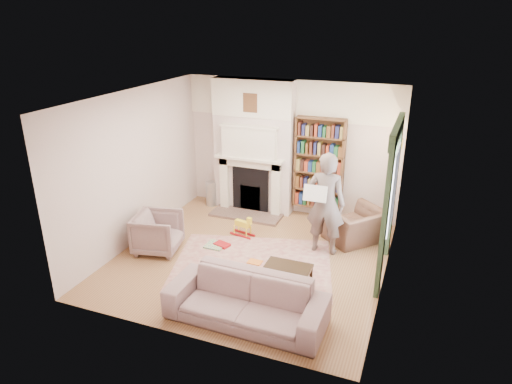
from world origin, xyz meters
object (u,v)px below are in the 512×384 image
at_px(coffee_table, 287,280).
at_px(sofa, 246,300).
at_px(man_reading, 326,204).
at_px(rocking_horse, 242,226).
at_px(paraffin_heater, 211,193).
at_px(armchair_reading, 355,225).
at_px(armchair_left, 158,232).
at_px(bookcase, 319,164).

bearing_deg(coffee_table, sofa, -111.24).
bearing_deg(man_reading, rocking_horse, -2.89).
bearing_deg(rocking_horse, paraffin_heater, 148.71).
xyz_separation_m(armchair_reading, paraffin_heater, (-3.27, 0.60, -0.04)).
height_order(armchair_reading, rocking_horse, armchair_reading).
distance_m(sofa, rocking_horse, 2.61).
relative_size(armchair_left, coffee_table, 1.12).
bearing_deg(armchair_left, coffee_table, -112.27).
bearing_deg(sofa, armchair_reading, 72.45).
bearing_deg(armchair_reading, paraffin_heater, -58.92).
bearing_deg(man_reading, paraffin_heater, -24.34).
height_order(armchair_reading, paraffin_heater, armchair_reading).
relative_size(bookcase, coffee_table, 2.64).
height_order(bookcase, man_reading, bookcase).
distance_m(armchair_reading, sofa, 3.11).
height_order(sofa, man_reading, man_reading).
relative_size(armchair_reading, coffee_table, 1.40).
bearing_deg(rocking_horse, sofa, -54.33).
xyz_separation_m(armchair_left, man_reading, (2.78, 1.03, 0.57)).
distance_m(man_reading, paraffin_heater, 3.14).
bearing_deg(armchair_reading, sofa, 22.89).
height_order(man_reading, coffee_table, man_reading).
height_order(armchair_reading, sofa, sofa).
distance_m(bookcase, rocking_horse, 2.02).
relative_size(sofa, coffee_table, 3.16).
xyz_separation_m(bookcase, armchair_reading, (0.92, -0.82, -0.86)).
distance_m(armchair_reading, coffee_table, 2.20).
height_order(man_reading, paraffin_heater, man_reading).
height_order(armchair_left, paraffin_heater, armchair_left).
bearing_deg(coffee_table, rocking_horse, 131.92).
xyz_separation_m(man_reading, paraffin_heater, (-2.82, 1.20, -0.65)).
xyz_separation_m(bookcase, man_reading, (0.47, -1.42, -0.25)).
relative_size(coffee_table, rocking_horse, 1.49).
distance_m(armchair_left, sofa, 2.59).
xyz_separation_m(armchair_reading, man_reading, (-0.45, -0.60, 0.61)).
distance_m(sofa, man_reading, 2.48).
height_order(bookcase, sofa, bookcase).
xyz_separation_m(armchair_left, coffee_table, (2.57, -0.46, -0.13)).
height_order(armchair_reading, man_reading, man_reading).
height_order(armchair_reading, armchair_left, armchair_left).
bearing_deg(armchair_left, paraffin_heater, -11.00).
bearing_deg(coffee_table, man_reading, 81.93).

